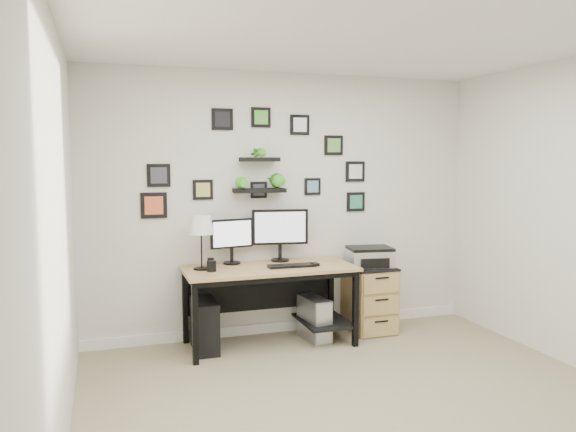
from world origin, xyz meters
name	(u,v)px	position (x,y,z in m)	size (l,w,h in m)	color
room	(286,326)	(0.00, 1.98, 0.05)	(4.00, 4.00, 4.00)	tan
desk	(272,279)	(-0.25, 1.67, 0.63)	(1.60, 0.70, 0.75)	tan
monitor_left	(232,238)	(-0.59, 1.87, 1.00)	(0.42, 0.19, 0.43)	black
monitor_right	(280,231)	(-0.11, 1.86, 1.06)	(0.55, 0.20, 0.51)	black
keyboard	(291,266)	(-0.09, 1.56, 0.76)	(0.44, 0.14, 0.02)	black
mouse	(315,264)	(0.14, 1.54, 0.76)	(0.06, 0.09, 0.03)	black
table_lamp	(201,226)	(-0.91, 1.71, 1.15)	(0.24, 0.24, 0.50)	black
mug	(211,266)	(-0.84, 1.58, 0.80)	(0.09, 0.09, 0.10)	black
pen_cup	(211,262)	(-0.81, 1.81, 0.79)	(0.06, 0.06, 0.08)	black
pc_tower_black	(205,325)	(-0.90, 1.67, 0.23)	(0.21, 0.47, 0.47)	black
pc_tower_grey	(314,319)	(0.17, 1.64, 0.21)	(0.23, 0.43, 0.41)	gray
file_cabinet	(370,298)	(0.81, 1.72, 0.34)	(0.43, 0.53, 0.67)	tan
printer	(370,257)	(0.81, 1.72, 0.77)	(0.47, 0.40, 0.19)	silver
wall_decor	(261,170)	(-0.28, 1.93, 1.65)	(2.28, 0.18, 1.05)	black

